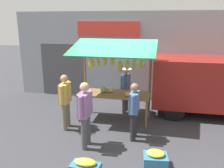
% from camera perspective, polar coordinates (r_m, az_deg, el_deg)
% --- Properties ---
extents(ground_plane, '(40.00, 40.00, 0.00)m').
position_cam_1_polar(ground_plane, '(7.63, 0.49, -8.52)').
color(ground_plane, '#38383D').
extents(street_backdrop, '(9.00, 0.30, 3.40)m').
position_cam_1_polar(street_backdrop, '(9.26, 2.99, 6.64)').
color(street_backdrop, '#8C939E').
rests_on(street_backdrop, ground).
extents(market_stall, '(2.50, 1.46, 2.50)m').
position_cam_1_polar(market_stall, '(7.20, 0.66, 3.07)').
color(market_stall, brown).
rests_on(market_stall, ground).
extents(vendor_with_sunhat, '(0.40, 0.67, 1.54)m').
position_cam_1_polar(vendor_with_sunhat, '(7.98, 3.29, -0.64)').
color(vendor_with_sunhat, '#4C4C51').
rests_on(vendor_with_sunhat, ground).
extents(shopper_in_striped_shirt, '(0.23, 0.71, 1.66)m').
position_cam_1_polar(shopper_in_striped_shirt, '(5.75, -6.48, -6.35)').
color(shopper_in_striped_shirt, '#4C4C51').
rests_on(shopper_in_striped_shirt, ground).
extents(shopper_in_grey_tee, '(0.22, 0.67, 1.53)m').
position_cam_1_polar(shopper_in_grey_tee, '(6.16, 5.37, -5.76)').
color(shopper_in_grey_tee, '#232328').
rests_on(shopper_in_grey_tee, ground).
extents(shopper_with_ponytail, '(0.25, 0.69, 1.60)m').
position_cam_1_polar(shopper_with_ponytail, '(6.86, -11.22, -3.36)').
color(shopper_with_ponytail, '#726656').
rests_on(shopper_with_ponytail, ground).
extents(parked_van, '(4.42, 1.89, 1.88)m').
position_cam_1_polar(parked_van, '(8.44, 24.00, 0.52)').
color(parked_van, maroon).
rests_on(parked_van, ground).
extents(produce_crate_near, '(0.62, 0.38, 0.38)m').
position_cam_1_polar(produce_crate_near, '(5.08, -6.45, -19.60)').
color(produce_crate_near, teal).
rests_on(produce_crate_near, ground).
extents(produce_crate_side, '(0.56, 0.47, 0.36)m').
position_cam_1_polar(produce_crate_side, '(5.43, 10.42, -17.35)').
color(produce_crate_side, teal).
rests_on(produce_crate_side, ground).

